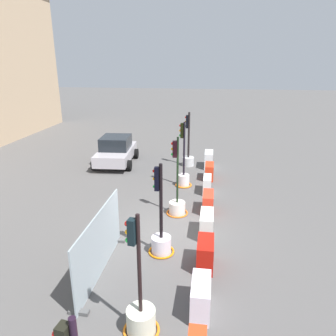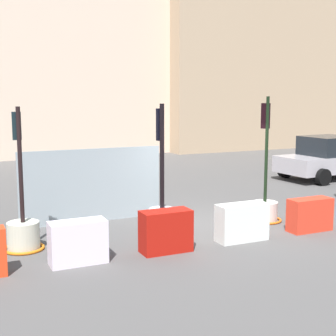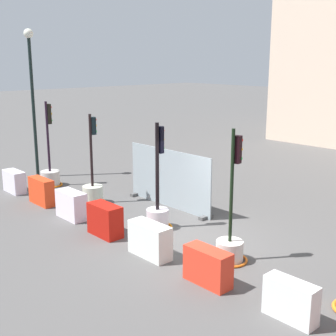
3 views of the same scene
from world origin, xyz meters
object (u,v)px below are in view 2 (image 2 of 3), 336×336
at_px(traffic_light_2, 162,211).
at_px(car_silver_hatchback, 327,158).
at_px(traffic_light_1, 23,228).
at_px(traffic_light_3, 265,202).
at_px(construction_barrier_5, 310,215).
at_px(construction_barrier_2, 78,242).
at_px(construction_barrier_3, 166,231).
at_px(construction_barrier_4, 242,222).

relative_size(traffic_light_2, car_silver_hatchback, 0.76).
xyz_separation_m(traffic_light_1, traffic_light_3, (5.94, -0.13, 0.01)).
bearing_deg(construction_barrier_5, traffic_light_1, 167.98).
bearing_deg(traffic_light_3, traffic_light_1, 178.70).
xyz_separation_m(traffic_light_3, construction_barrier_2, (-5.12, -1.17, -0.07)).
relative_size(traffic_light_2, construction_barrier_3, 2.88).
distance_m(traffic_light_3, construction_barrier_5, 1.29).
distance_m(construction_barrier_3, car_silver_hatchback, 10.80).
height_order(traffic_light_1, construction_barrier_4, traffic_light_1).
bearing_deg(construction_barrier_4, traffic_light_3, 39.31).
xyz_separation_m(traffic_light_1, construction_barrier_2, (0.82, -1.30, -0.06)).
height_order(traffic_light_2, construction_barrier_3, traffic_light_2).
relative_size(construction_barrier_2, construction_barrier_3, 1.04).
relative_size(traffic_light_3, car_silver_hatchback, 0.80).
distance_m(construction_barrier_3, construction_barrier_4, 1.84).
distance_m(construction_barrier_5, car_silver_hatchback, 7.83).
bearing_deg(traffic_light_2, construction_barrier_5, -23.83).
relative_size(traffic_light_1, construction_barrier_5, 2.75).
bearing_deg(construction_barrier_2, traffic_light_2, 30.05).
distance_m(traffic_light_3, construction_barrier_2, 5.25).
bearing_deg(traffic_light_1, construction_barrier_5, -12.02).
distance_m(traffic_light_3, construction_barrier_3, 3.53).
relative_size(traffic_light_1, construction_barrier_3, 2.85).
xyz_separation_m(traffic_light_1, car_silver_hatchback, (11.90, 4.16, 0.33)).
xyz_separation_m(construction_barrier_2, construction_barrier_4, (3.64, -0.04, -0.00)).
height_order(traffic_light_2, car_silver_hatchback, traffic_light_2).
height_order(traffic_light_3, construction_barrier_3, traffic_light_3).
bearing_deg(car_silver_hatchback, construction_barrier_5, -135.21).
distance_m(construction_barrier_2, car_silver_hatchback, 12.36).
xyz_separation_m(construction_barrier_3, car_silver_hatchback, (9.27, 5.51, 0.36)).
relative_size(construction_barrier_3, construction_barrier_4, 0.90).
bearing_deg(traffic_light_3, construction_barrier_2, -167.15).
height_order(traffic_light_1, construction_barrier_5, traffic_light_1).
height_order(traffic_light_2, construction_barrier_4, traffic_light_2).
relative_size(traffic_light_1, traffic_light_2, 0.99).
xyz_separation_m(traffic_light_3, construction_barrier_3, (-3.31, -1.22, -0.05)).
bearing_deg(traffic_light_2, construction_barrier_3, -110.99).
bearing_deg(construction_barrier_2, car_silver_hatchback, 26.25).
xyz_separation_m(construction_barrier_3, construction_barrier_5, (3.72, 0.00, -0.04)).
height_order(construction_barrier_3, car_silver_hatchback, car_silver_hatchback).
bearing_deg(car_silver_hatchback, construction_barrier_4, -143.50).
distance_m(construction_barrier_2, construction_barrier_5, 5.53).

